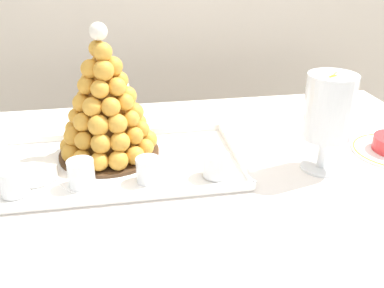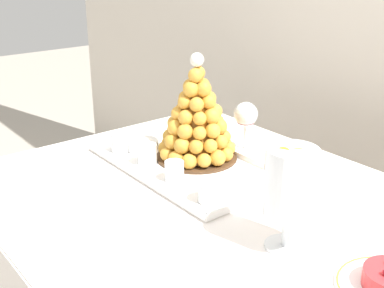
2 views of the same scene
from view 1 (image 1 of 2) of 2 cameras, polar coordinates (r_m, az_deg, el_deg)
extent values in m
cylinder|color=brown|center=(1.57, -21.16, -10.53)|extent=(0.04, 0.04, 0.73)
cylinder|color=brown|center=(1.72, 18.71, -6.81)|extent=(0.04, 0.04, 0.73)
cube|color=brown|center=(1.00, 3.74, -4.72)|extent=(1.24, 0.94, 0.02)
cube|color=white|center=(1.00, 3.76, -4.15)|extent=(1.30, 1.00, 0.00)
cube|color=white|center=(1.51, -0.80, 0.11)|extent=(1.30, 0.01, 0.31)
cube|color=white|center=(1.04, -9.79, -2.89)|extent=(0.57, 0.32, 0.01)
cube|color=white|center=(0.89, -9.66, -7.12)|extent=(0.57, 0.01, 0.02)
cube|color=white|center=(1.18, -9.98, 1.34)|extent=(0.57, 0.01, 0.02)
cube|color=white|center=(1.07, 5.76, -1.08)|extent=(0.01, 0.32, 0.02)
cylinder|color=white|center=(1.04, -9.81, -2.70)|extent=(0.30, 0.30, 0.00)
cylinder|color=#4C331E|center=(1.08, -10.95, -1.13)|extent=(0.25, 0.25, 0.01)
cone|color=#BD7E2C|center=(1.03, -11.59, 5.73)|extent=(0.16, 0.16, 0.27)
sphere|color=gold|center=(1.07, -5.93, 0.61)|extent=(0.05, 0.05, 0.05)
sphere|color=gold|center=(1.11, -6.58, 1.31)|extent=(0.04, 0.04, 0.04)
sphere|color=gold|center=(1.14, -8.05, 2.04)|extent=(0.04, 0.04, 0.04)
sphere|color=gold|center=(1.16, -10.00, 2.20)|extent=(0.04, 0.04, 0.04)
sphere|color=gold|center=(1.16, -12.11, 1.96)|extent=(0.04, 0.04, 0.04)
sphere|color=gold|center=(1.14, -14.07, 1.56)|extent=(0.05, 0.05, 0.05)
sphere|color=gold|center=(1.12, -15.51, 0.70)|extent=(0.04, 0.04, 0.04)
sphere|color=gold|center=(1.08, -16.17, -0.29)|extent=(0.04, 0.04, 0.04)
sphere|color=gold|center=(1.04, -15.84, -1.22)|extent=(0.05, 0.05, 0.05)
sphere|color=gold|center=(1.01, -14.49, -1.90)|extent=(0.04, 0.04, 0.04)
sphere|color=gold|center=(0.99, -12.31, -2.32)|extent=(0.04, 0.04, 0.04)
sphere|color=gold|center=(0.99, -9.82, -2.19)|extent=(0.05, 0.05, 0.05)
sphere|color=gold|center=(1.01, -7.64, -1.54)|extent=(0.05, 0.05, 0.05)
sphere|color=gold|center=(1.03, -6.27, -0.44)|extent=(0.04, 0.04, 0.04)
sphere|color=gold|center=(1.08, -7.15, 2.94)|extent=(0.04, 0.04, 0.04)
sphere|color=gold|center=(1.11, -8.51, 3.55)|extent=(0.04, 0.04, 0.04)
sphere|color=gold|center=(1.13, -10.50, 3.70)|extent=(0.04, 0.04, 0.04)
sphere|color=gold|center=(1.13, -12.65, 3.40)|extent=(0.04, 0.04, 0.04)
sphere|color=gold|center=(1.11, -14.49, 2.91)|extent=(0.04, 0.04, 0.04)
sphere|color=gold|center=(1.08, -15.55, 2.03)|extent=(0.04, 0.04, 0.04)
sphere|color=gold|center=(1.04, -15.50, 1.02)|extent=(0.05, 0.05, 0.05)
sphere|color=gold|center=(1.00, -14.28, 0.42)|extent=(0.04, 0.04, 0.04)
sphere|color=gold|center=(0.98, -12.09, 0.08)|extent=(0.05, 0.05, 0.05)
sphere|color=gold|center=(0.99, -9.62, 0.26)|extent=(0.05, 0.05, 0.05)
sphere|color=gold|center=(1.01, -7.67, 1.10)|extent=(0.04, 0.04, 0.04)
sphere|color=gold|center=(1.04, -6.80, 1.97)|extent=(0.04, 0.04, 0.04)
sphere|color=gold|center=(1.08, -8.64, 4.98)|extent=(0.05, 0.05, 0.05)
sphere|color=gold|center=(1.10, -10.54, 5.26)|extent=(0.04, 0.04, 0.04)
sphere|color=gold|center=(1.10, -12.73, 5.09)|extent=(0.04, 0.04, 0.04)
sphere|color=gold|center=(1.08, -14.48, 4.46)|extent=(0.04, 0.04, 0.04)
sphere|color=gold|center=(1.04, -15.16, 3.61)|extent=(0.04, 0.04, 0.04)
sphere|color=gold|center=(1.00, -14.41, 2.84)|extent=(0.04, 0.04, 0.04)
sphere|color=gold|center=(0.98, -12.40, 2.45)|extent=(0.05, 0.05, 0.05)
sphere|color=gold|center=(0.98, -9.95, 2.67)|extent=(0.05, 0.05, 0.05)
sphere|color=gold|center=(1.01, -8.14, 3.35)|extent=(0.04, 0.04, 0.04)
sphere|color=gold|center=(1.05, -7.69, 4.27)|extent=(0.05, 0.05, 0.05)
sphere|color=gold|center=(1.07, -10.14, 6.92)|extent=(0.05, 0.05, 0.05)
sphere|color=gold|center=(1.08, -12.33, 6.77)|extent=(0.04, 0.04, 0.04)
sphere|color=gold|center=(1.06, -14.12, 6.14)|extent=(0.04, 0.04, 0.04)
sphere|color=gold|center=(1.02, -14.53, 5.36)|extent=(0.04, 0.04, 0.04)
sphere|color=gold|center=(0.99, -13.19, 4.85)|extent=(0.04, 0.04, 0.04)
sphere|color=gold|center=(0.98, -10.80, 4.89)|extent=(0.04, 0.04, 0.04)
sphere|color=gold|center=(1.00, -8.94, 5.57)|extent=(0.04, 0.04, 0.04)
sphere|color=gold|center=(1.04, -8.72, 6.36)|extent=(0.05, 0.05, 0.05)
sphere|color=gold|center=(1.05, -11.39, 8.56)|extent=(0.05, 0.05, 0.05)
sphere|color=gold|center=(1.04, -13.46, 8.16)|extent=(0.05, 0.05, 0.05)
sphere|color=gold|center=(1.01, -13.95, 7.60)|extent=(0.04, 0.04, 0.04)
sphere|color=gold|center=(0.98, -12.21, 7.17)|extent=(0.04, 0.04, 0.04)
sphere|color=gold|center=(0.99, -10.03, 7.53)|extent=(0.04, 0.04, 0.04)
sphere|color=gold|center=(1.03, -9.70, 8.40)|extent=(0.04, 0.04, 0.04)
sphere|color=gold|center=(1.03, -12.23, 10.44)|extent=(0.04, 0.04, 0.04)
sphere|color=gold|center=(1.00, -13.44, 9.73)|extent=(0.04, 0.04, 0.04)
sphere|color=gold|center=(0.98, -11.74, 9.59)|extent=(0.05, 0.05, 0.05)
sphere|color=gold|center=(1.01, -10.54, 10.18)|extent=(0.05, 0.05, 0.05)
sphere|color=gold|center=(1.01, -12.52, 12.33)|extent=(0.04, 0.04, 0.04)
sphere|color=gold|center=(0.99, -11.86, 11.97)|extent=(0.04, 0.04, 0.04)
sphere|color=white|center=(0.99, -12.43, 14.50)|extent=(0.04, 0.04, 0.04)
cylinder|color=silver|center=(0.97, -22.75, -4.66)|extent=(0.06, 0.06, 0.06)
cylinder|color=#F4EAC6|center=(0.98, -22.59, -5.46)|extent=(0.05, 0.05, 0.02)
cylinder|color=white|center=(0.97, -22.80, -4.42)|extent=(0.05, 0.05, 0.02)
sphere|color=brown|center=(0.96, -22.54, -3.67)|extent=(0.02, 0.02, 0.02)
cylinder|color=silver|center=(0.95, -14.60, -3.78)|extent=(0.06, 0.06, 0.06)
cylinder|color=#F4EAC6|center=(0.96, -14.49, -4.65)|extent=(0.05, 0.05, 0.02)
cylinder|color=white|center=(0.95, -14.63, -3.53)|extent=(0.05, 0.05, 0.02)
sphere|color=brown|center=(0.94, -14.44, -3.03)|extent=(0.02, 0.02, 0.02)
cylinder|color=silver|center=(0.94, -5.89, -3.43)|extent=(0.05, 0.05, 0.06)
cylinder|color=brown|center=(0.95, -5.85, -4.25)|extent=(0.05, 0.05, 0.02)
cylinder|color=#8C603D|center=(0.94, -5.90, -3.19)|extent=(0.05, 0.05, 0.02)
sphere|color=brown|center=(0.94, -5.54, -2.37)|extent=(0.01, 0.01, 0.01)
cylinder|color=silver|center=(0.96, 3.21, -2.81)|extent=(0.06, 0.06, 0.05)
cylinder|color=gold|center=(0.97, 3.18, -3.57)|extent=(0.05, 0.05, 0.02)
cylinder|color=#EAC166|center=(0.96, 3.21, -2.60)|extent=(0.05, 0.05, 0.02)
sphere|color=brown|center=(0.95, 3.23, -2.11)|extent=(0.02, 0.02, 0.02)
cylinder|color=white|center=(1.02, -20.33, -3.51)|extent=(0.10, 0.10, 0.03)
cylinder|color=#F2CC59|center=(1.02, -20.43, -2.92)|extent=(0.09, 0.09, 0.00)
cylinder|color=white|center=(1.06, 16.74, -3.00)|extent=(0.09, 0.09, 0.01)
cylinder|color=white|center=(1.04, 17.03, -1.00)|extent=(0.02, 0.02, 0.08)
cylinder|color=white|center=(1.00, 17.85, 4.77)|extent=(0.11, 0.11, 0.15)
cylinder|color=#9ED860|center=(1.04, 18.63, 1.91)|extent=(0.05, 0.04, 0.05)
cylinder|color=#E54C47|center=(1.04, 17.03, 2.05)|extent=(0.05, 0.04, 0.05)
cylinder|color=#9ED860|center=(1.01, 16.15, 1.58)|extent=(0.05, 0.04, 0.05)
cylinder|color=brown|center=(1.01, 17.83, 1.34)|extent=(0.05, 0.04, 0.05)
cylinder|color=#72B2E0|center=(1.04, 18.48, 2.88)|extent=(0.05, 0.03, 0.05)
cylinder|color=#72B2E0|center=(1.02, 16.22, 2.77)|extent=(0.04, 0.04, 0.04)
cylinder|color=#72B2E0|center=(0.99, 17.96, 1.90)|extent=(0.05, 0.04, 0.05)
cylinder|color=brown|center=(1.03, 17.45, 3.83)|extent=(0.05, 0.04, 0.05)
cylinder|color=yellow|center=(1.01, 16.22, 3.66)|extent=(0.05, 0.04, 0.05)
cylinder|color=brown|center=(0.99, 17.61, 3.11)|extent=(0.05, 0.04, 0.04)
cylinder|color=#9ED860|center=(1.01, 19.11, 3.27)|extent=(0.05, 0.05, 0.05)
cylinder|color=#D199D8|center=(1.02, 17.13, 4.77)|extent=(0.05, 0.04, 0.04)
cylinder|color=#9ED860|center=(0.99, 17.63, 4.11)|extent=(0.04, 0.04, 0.04)
cylinder|color=#F9A54C|center=(1.00, 18.41, 4.26)|extent=(0.05, 0.04, 0.05)
cylinder|color=#9ED860|center=(1.00, 16.33, 5.52)|extent=(0.05, 0.04, 0.05)
cylinder|color=#E54C47|center=(0.99, 17.78, 5.04)|extent=(0.04, 0.04, 0.03)
cylinder|color=#D199D8|center=(0.98, 19.39, 4.75)|extent=(0.06, 0.04, 0.06)
cylinder|color=#F9A54C|center=(1.01, 18.21, 5.38)|extent=(0.05, 0.04, 0.05)
cylinder|color=#9ED860|center=(0.99, 17.17, 6.16)|extent=(0.06, 0.04, 0.05)
cylinder|color=yellow|center=(0.98, 19.23, 5.79)|extent=(0.04, 0.04, 0.04)
cylinder|color=#D199D8|center=(1.02, 18.50, 6.56)|extent=(0.05, 0.04, 0.05)
cylinder|color=yellow|center=(0.97, 17.82, 6.91)|extent=(0.05, 0.04, 0.05)
cylinder|color=pink|center=(0.98, 18.67, 6.91)|extent=(0.04, 0.04, 0.04)
cylinder|color=#D199D8|center=(1.00, 18.83, 7.32)|extent=(0.05, 0.04, 0.05)
cylinder|color=brown|center=(0.99, 17.53, 7.34)|extent=(0.05, 0.04, 0.05)
cylinder|color=yellow|center=(0.96, 18.35, 7.67)|extent=(0.05, 0.03, 0.05)
cylinder|color=#F9A54C|center=(0.99, 19.13, 8.01)|extent=(0.05, 0.04, 0.04)
cylinder|color=#D199D8|center=(0.99, 16.77, 8.42)|extent=(0.04, 0.04, 0.03)
cylinder|color=silver|center=(1.25, -9.71, 2.17)|extent=(0.06, 0.06, 0.00)
cylinder|color=silver|center=(1.23, -9.86, 4.00)|extent=(0.01, 0.01, 0.08)
sphere|color=silver|center=(1.21, -10.12, 7.30)|extent=(0.08, 0.08, 0.08)
cylinder|color=maroon|center=(1.21, -10.08, 6.79)|extent=(0.05, 0.05, 0.03)
camera|label=2|loc=(1.08, 79.72, 11.73)|focal=47.20mm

